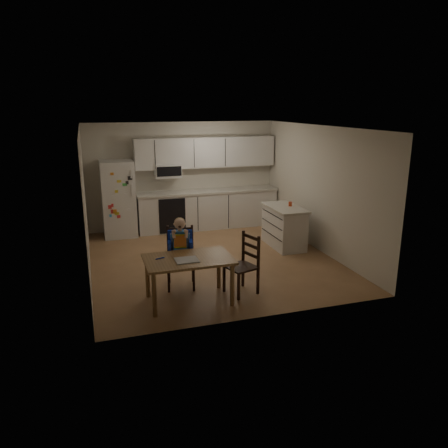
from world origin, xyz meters
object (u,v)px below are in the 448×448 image
refrigerator (118,199)px  red_cup (290,204)px  chair_booster (180,245)px  dining_table (188,264)px  kitchen_island (284,226)px  chair_side (246,260)px

refrigerator → red_cup: bearing=-28.5°
refrigerator → chair_booster: bearing=-77.4°
refrigerator → dining_table: 3.91m
red_cup → dining_table: red_cup is taller
dining_table → chair_booster: bearing=89.1°
kitchen_island → red_cup: bearing=8.8°
red_cup → chair_side: (-1.70, -1.95, -0.36)m
refrigerator → red_cup: 3.80m
chair_booster → chair_side: chair_booster is taller
refrigerator → dining_table: size_ratio=1.31×
chair_side → dining_table: bearing=-103.3°
kitchen_island → chair_side: chair_side is taller
kitchen_island → chair_booster: bearing=-150.9°
red_cup → dining_table: 3.34m
refrigerator → red_cup: refrigerator is taller
red_cup → dining_table: size_ratio=0.07×
refrigerator → chair_booster: (0.72, -3.22, -0.15)m
red_cup → chair_booster: chair_booster is taller
red_cup → refrigerator: bearing=151.5°
chair_side → kitchen_island: bearing=122.7°
chair_side → chair_booster: bearing=-138.2°
chair_side → red_cup: bearing=120.7°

